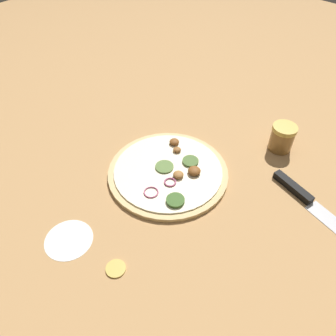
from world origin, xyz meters
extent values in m
plane|color=tan|center=(0.00, 0.00, 0.00)|extent=(3.00, 3.00, 0.00)
cylinder|color=#D6B77A|center=(0.00, 0.00, 0.01)|extent=(0.30, 0.30, 0.01)
cylinder|color=#EFE5C1|center=(0.00, 0.00, 0.01)|extent=(0.27, 0.27, 0.00)
cylinder|color=#567538|center=(-0.01, 0.00, 0.02)|extent=(0.05, 0.05, 0.00)
torus|color=#A34C70|center=(0.03, -0.03, 0.02)|extent=(0.03, 0.03, 0.00)
ellipsoid|color=brown|center=(-0.06, 0.09, 0.02)|extent=(0.03, 0.03, 0.01)
cylinder|color=#385B23|center=(0.08, -0.06, 0.02)|extent=(0.04, 0.04, 0.01)
torus|color=#A34C70|center=(0.02, -0.08, 0.02)|extent=(0.04, 0.04, 0.00)
ellipsoid|color=#996633|center=(0.03, 0.00, 0.02)|extent=(0.03, 0.03, 0.01)
ellipsoid|color=brown|center=(-0.03, 0.07, 0.02)|extent=(0.02, 0.02, 0.01)
ellipsoid|color=brown|center=(0.06, 0.04, 0.02)|extent=(0.03, 0.03, 0.02)
cylinder|color=#47662D|center=(0.02, 0.06, 0.02)|extent=(0.04, 0.04, 0.01)
cube|color=black|center=(0.26, 0.17, 0.01)|extent=(0.11, 0.05, 0.02)
cylinder|color=olive|center=(0.16, 0.28, 0.03)|extent=(0.06, 0.06, 0.06)
cylinder|color=gold|center=(0.16, 0.28, 0.07)|extent=(0.07, 0.07, 0.01)
cylinder|color=gold|center=(0.10, -0.26, 0.00)|extent=(0.04, 0.04, 0.01)
cylinder|color=white|center=(-0.02, -0.29, 0.00)|extent=(0.10, 0.10, 0.00)
camera|label=1|loc=(0.40, -0.42, 0.60)|focal=35.00mm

